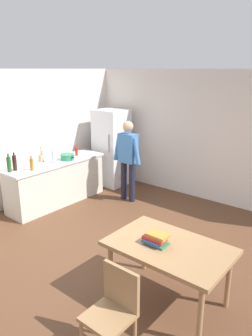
{
  "coord_description": "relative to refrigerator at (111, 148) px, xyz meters",
  "views": [
    {
      "loc": [
        3.09,
        -3.16,
        2.69
      ],
      "look_at": [
        -0.39,
        1.11,
        1.0
      ],
      "focal_mm": 34.48,
      "sensor_mm": 36.0,
      "label": 1
    }
  ],
  "objects": [
    {
      "name": "ground_plane",
      "position": [
        1.9,
        -2.4,
        -0.9
      ],
      "size": [
        14.0,
        14.0,
        0.0
      ],
      "primitive_type": "plane",
      "color": "brown"
    },
    {
      "name": "bottle_sauce_red",
      "position": [
        -0.12,
        -1.0,
        0.1
      ],
      "size": [
        0.06,
        0.06,
        0.24
      ],
      "color": "#B22319",
      "rests_on": "kitchen_counter"
    },
    {
      "name": "bottle_wine_green",
      "position": [
        -0.19,
        -2.57,
        0.15
      ],
      "size": [
        0.08,
        0.08,
        0.34
      ],
      "color": "#1E5123",
      "rests_on": "kitchen_counter"
    },
    {
      "name": "bottle_wine_dark",
      "position": [
        -0.2,
        -2.45,
        0.15
      ],
      "size": [
        0.08,
        0.08,
        0.34
      ],
      "color": "black",
      "rests_on": "kitchen_counter"
    },
    {
      "name": "dining_table",
      "position": [
        3.3,
        -2.7,
        -0.23
      ],
      "size": [
        1.4,
        0.9,
        0.75
      ],
      "color": "#9E754C",
      "rests_on": "ground_plane"
    },
    {
      "name": "chair",
      "position": [
        3.3,
        -3.67,
        -0.37
      ],
      "size": [
        0.42,
        0.42,
        0.91
      ],
      "rotation": [
        0.0,
        0.0,
        0.04
      ],
      "color": "#9E754C",
      "rests_on": "ground_plane"
    },
    {
      "name": "wall_back",
      "position": [
        1.9,
        0.6,
        0.45
      ],
      "size": [
        6.4,
        0.12,
        2.7
      ],
      "primitive_type": "cube",
      "color": "silver",
      "rests_on": "ground_plane"
    },
    {
      "name": "wall_left",
      "position": [
        -0.7,
        -2.2,
        0.45
      ],
      "size": [
        0.12,
        5.6,
        2.7
      ],
      "primitive_type": "cube",
      "color": "silver",
      "rests_on": "ground_plane"
    },
    {
      "name": "bottle_water_clear",
      "position": [
        -0.04,
        -1.69,
        0.13
      ],
      "size": [
        0.07,
        0.07,
        0.3
      ],
      "color": "silver",
      "rests_on": "kitchen_counter"
    },
    {
      "name": "person",
      "position": [
        0.95,
        -0.55,
        0.08
      ],
      "size": [
        0.7,
        0.22,
        1.7
      ],
      "color": "#1E1E2D",
      "rests_on": "ground_plane"
    },
    {
      "name": "cooking_pot",
      "position": [
        -0.0,
        -1.36,
        0.06
      ],
      "size": [
        0.4,
        0.28,
        0.12
      ],
      "color": "#2D845B",
      "rests_on": "kitchen_counter"
    },
    {
      "name": "book_stack",
      "position": [
        3.16,
        -2.77,
        -0.08
      ],
      "size": [
        0.28,
        0.2,
        0.13
      ],
      "color": "#387A47",
      "rests_on": "dining_table"
    },
    {
      "name": "bottle_oil_amber",
      "position": [
        0.05,
        -2.26,
        0.12
      ],
      "size": [
        0.06,
        0.06,
        0.28
      ],
      "color": "#996619",
      "rests_on": "kitchen_counter"
    },
    {
      "name": "utensil_jar",
      "position": [
        -0.3,
        -1.79,
        0.08
      ],
      "size": [
        0.11,
        0.11,
        0.32
      ],
      "color": "tan",
      "rests_on": "kitchen_counter"
    },
    {
      "name": "refrigerator",
      "position": [
        0.0,
        0.0,
        0.0
      ],
      "size": [
        0.7,
        0.67,
        1.8
      ],
      "color": "white",
      "rests_on": "ground_plane"
    },
    {
      "name": "kitchen_counter",
      "position": [
        -0.1,
        -1.6,
        -0.45
      ],
      "size": [
        0.64,
        2.2,
        0.9
      ],
      "color": "beige",
      "rests_on": "ground_plane"
    }
  ]
}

